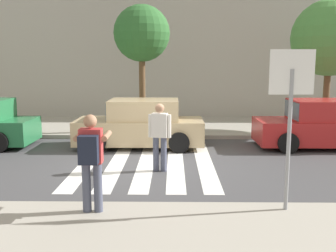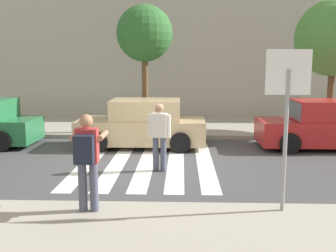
{
  "view_description": "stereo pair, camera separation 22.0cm",
  "coord_description": "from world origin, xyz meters",
  "px_view_note": "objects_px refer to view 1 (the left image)",
  "views": [
    {
      "loc": [
        0.74,
        -10.26,
        2.74
      ],
      "look_at": [
        0.6,
        -0.2,
        1.1
      ],
      "focal_mm": 42.0,
      "sensor_mm": 36.0,
      "label": 1
    },
    {
      "loc": [
        0.96,
        -10.26,
        2.74
      ],
      "look_at": [
        0.6,
        -0.2,
        1.1
      ],
      "focal_mm": 42.0,
      "sensor_mm": 36.0,
      "label": 2
    }
  ],
  "objects_px": {
    "stop_sign": "(291,94)",
    "parked_car_tan": "(141,125)",
    "pedestrian_crossing": "(160,133)",
    "parked_car_red": "(322,125)",
    "photographer_with_backpack": "(91,155)",
    "street_tree_east": "(330,38)",
    "street_tree_center": "(142,34)"
  },
  "relations": [
    {
      "from": "stop_sign",
      "to": "parked_car_tan",
      "type": "xyz_separation_m",
      "value": [
        -3.06,
        5.83,
        -1.47
      ]
    },
    {
      "from": "pedestrian_crossing",
      "to": "parked_car_red",
      "type": "xyz_separation_m",
      "value": [
        5.14,
        2.87,
        -0.25
      ]
    },
    {
      "from": "parked_car_tan",
      "to": "parked_car_red",
      "type": "bearing_deg",
      "value": -0.0
    },
    {
      "from": "parked_car_red",
      "to": "photographer_with_backpack",
      "type": "bearing_deg",
      "value": -135.92
    },
    {
      "from": "parked_car_tan",
      "to": "parked_car_red",
      "type": "xyz_separation_m",
      "value": [
        5.85,
        -0.0,
        0.0
      ]
    },
    {
      "from": "parked_car_red",
      "to": "street_tree_east",
      "type": "bearing_deg",
      "value": 67.12
    },
    {
      "from": "photographer_with_backpack",
      "to": "pedestrian_crossing",
      "type": "xyz_separation_m",
      "value": [
        1.07,
        3.14,
        -0.19
      ]
    },
    {
      "from": "parked_car_tan",
      "to": "street_tree_east",
      "type": "distance_m",
      "value": 7.65
    },
    {
      "from": "parked_car_tan",
      "to": "street_tree_east",
      "type": "height_order",
      "value": "street_tree_east"
    },
    {
      "from": "street_tree_center",
      "to": "street_tree_east",
      "type": "distance_m",
      "value": 6.88
    },
    {
      "from": "pedestrian_crossing",
      "to": "parked_car_tan",
      "type": "distance_m",
      "value": 2.97
    },
    {
      "from": "photographer_with_backpack",
      "to": "parked_car_tan",
      "type": "height_order",
      "value": "photographer_with_backpack"
    },
    {
      "from": "parked_car_tan",
      "to": "street_tree_center",
      "type": "relative_size",
      "value": 0.87
    },
    {
      "from": "stop_sign",
      "to": "pedestrian_crossing",
      "type": "bearing_deg",
      "value": 128.52
    },
    {
      "from": "stop_sign",
      "to": "pedestrian_crossing",
      "type": "relative_size",
      "value": 1.63
    },
    {
      "from": "pedestrian_crossing",
      "to": "street_tree_east",
      "type": "relative_size",
      "value": 0.35
    },
    {
      "from": "photographer_with_backpack",
      "to": "street_tree_east",
      "type": "distance_m",
      "value": 11.11
    },
    {
      "from": "stop_sign",
      "to": "photographer_with_backpack",
      "type": "bearing_deg",
      "value": -176.9
    },
    {
      "from": "stop_sign",
      "to": "parked_car_tan",
      "type": "distance_m",
      "value": 6.74
    },
    {
      "from": "stop_sign",
      "to": "photographer_with_backpack",
      "type": "distance_m",
      "value": 3.58
    },
    {
      "from": "parked_car_red",
      "to": "stop_sign",
      "type": "bearing_deg",
      "value": -115.55
    },
    {
      "from": "photographer_with_backpack",
      "to": "parked_car_tan",
      "type": "relative_size",
      "value": 0.42
    },
    {
      "from": "photographer_with_backpack",
      "to": "street_tree_east",
      "type": "xyz_separation_m",
      "value": [
        7.12,
        8.17,
        2.43
      ]
    },
    {
      "from": "pedestrian_crossing",
      "to": "street_tree_east",
      "type": "bearing_deg",
      "value": 39.76
    },
    {
      "from": "photographer_with_backpack",
      "to": "pedestrian_crossing",
      "type": "distance_m",
      "value": 3.32
    },
    {
      "from": "street_tree_center",
      "to": "pedestrian_crossing",
      "type": "bearing_deg",
      "value": -80.76
    },
    {
      "from": "photographer_with_backpack",
      "to": "street_tree_center",
      "type": "height_order",
      "value": "street_tree_center"
    },
    {
      "from": "pedestrian_crossing",
      "to": "parked_car_tan",
      "type": "height_order",
      "value": "pedestrian_crossing"
    },
    {
      "from": "pedestrian_crossing",
      "to": "street_tree_center",
      "type": "distance_m",
      "value": 5.88
    },
    {
      "from": "street_tree_east",
      "to": "street_tree_center",
      "type": "bearing_deg",
      "value": 179.3
    },
    {
      "from": "parked_car_tan",
      "to": "pedestrian_crossing",
      "type": "bearing_deg",
      "value": -76.1
    },
    {
      "from": "parked_car_red",
      "to": "parked_car_tan",
      "type": "bearing_deg",
      "value": 180.0
    }
  ]
}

